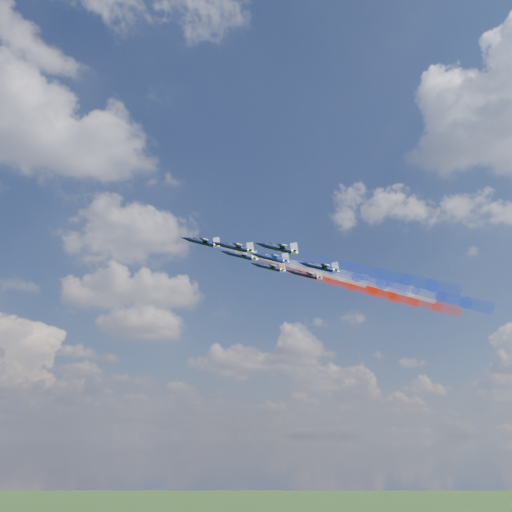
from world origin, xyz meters
name	(u,v)px	position (x,y,z in m)	size (l,w,h in m)	color
jet_lead	(202,242)	(-23.53, 29.31, 146.40)	(10.29, 12.87, 3.43)	black
trail_lead	(294,264)	(4.02, 22.39, 140.45)	(4.29, 46.70, 4.29)	white
jet_inner_left	(235,248)	(-16.85, 17.74, 141.92)	(10.29, 12.87, 3.43)	black
trail_inner_left	(331,271)	(10.71, 10.82, 135.97)	(4.29, 46.70, 4.29)	blue
jet_inner_right	(241,256)	(-9.13, 34.51, 145.26)	(10.29, 12.87, 3.43)	black
trail_inner_right	(327,276)	(18.43, 27.59, 139.31)	(4.29, 46.70, 4.29)	red
jet_outer_left	(278,248)	(-7.95, 6.64, 139.33)	(10.29, 12.87, 3.43)	black
trail_outer_left	(379,272)	(19.61, -0.28, 133.38)	(4.29, 46.70, 4.29)	blue
jet_center_third	(271,258)	(-3.55, 22.45, 141.54)	(10.29, 12.87, 3.43)	black
trail_center_third	(362,280)	(24.01, 15.53, 135.59)	(4.29, 46.70, 4.29)	white
jet_outer_right	(269,267)	(3.58, 41.12, 144.46)	(10.29, 12.87, 3.43)	black
trail_outer_right	(352,287)	(31.14, 34.20, 138.52)	(4.29, 46.70, 4.29)	red
jet_rear_left	(320,268)	(7.20, 11.02, 136.58)	(10.29, 12.87, 3.43)	black
trail_rear_left	(416,290)	(34.75, 4.10, 130.63)	(4.29, 46.70, 4.29)	blue
jet_rear_right	(306,275)	(11.77, 30.10, 139.76)	(10.29, 12.87, 3.43)	black
trail_rear_right	(391,295)	(39.33, 23.17, 133.81)	(4.29, 46.70, 4.29)	red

